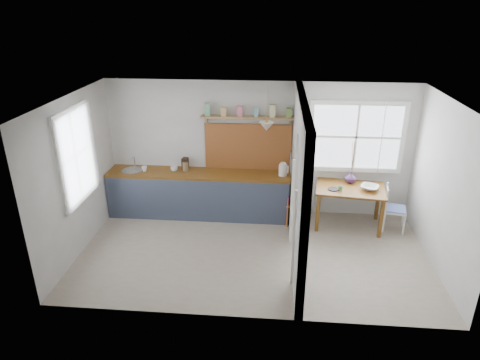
# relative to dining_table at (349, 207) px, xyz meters

# --- Properties ---
(floor) EXTENTS (5.80, 3.20, 0.01)m
(floor) POSITION_rel_dining_table_xyz_m (-1.72, -1.12, -0.38)
(floor) COLOR gray
(floor) RESTS_ON ground
(ceiling) EXTENTS (5.80, 3.20, 0.01)m
(ceiling) POSITION_rel_dining_table_xyz_m (-1.72, -1.12, 2.22)
(ceiling) COLOR silver
(ceiling) RESTS_ON walls
(walls) EXTENTS (5.81, 3.21, 2.60)m
(walls) POSITION_rel_dining_table_xyz_m (-1.72, -1.12, 0.92)
(walls) COLOR silver
(walls) RESTS_ON floor
(partition) EXTENTS (0.12, 3.20, 2.60)m
(partition) POSITION_rel_dining_table_xyz_m (-1.02, -1.06, 1.07)
(partition) COLOR silver
(partition) RESTS_ON floor
(kitchen_window) EXTENTS (0.10, 1.16, 1.50)m
(kitchen_window) POSITION_rel_dining_table_xyz_m (-4.59, -1.12, 1.27)
(kitchen_window) COLOR white
(kitchen_window) RESTS_ON walls
(nook_window) EXTENTS (1.76, 0.10, 1.30)m
(nook_window) POSITION_rel_dining_table_xyz_m (0.08, 0.44, 1.22)
(nook_window) COLOR white
(nook_window) RESTS_ON walls
(counter) EXTENTS (3.50, 0.60, 0.90)m
(counter) POSITION_rel_dining_table_xyz_m (-2.85, 0.21, 0.07)
(counter) COLOR brown
(counter) RESTS_ON floor
(sink) EXTENTS (0.40, 0.40, 0.02)m
(sink) POSITION_rel_dining_table_xyz_m (-4.15, 0.18, 0.51)
(sink) COLOR #B6B8BC
(sink) RESTS_ON counter
(backsplash) EXTENTS (1.65, 0.03, 0.90)m
(backsplash) POSITION_rel_dining_table_xyz_m (-1.92, 0.45, 0.97)
(backsplash) COLOR brown
(backsplash) RESTS_ON walls
(shelf) EXTENTS (1.75, 0.20, 0.21)m
(shelf) POSITION_rel_dining_table_xyz_m (-1.92, 0.37, 1.61)
(shelf) COLOR olive
(shelf) RESTS_ON walls
(pendant_lamp) EXTENTS (0.26, 0.26, 0.16)m
(pendant_lamp) POSITION_rel_dining_table_xyz_m (-1.57, 0.03, 1.50)
(pendant_lamp) COLOR silver
(pendant_lamp) RESTS_ON ceiling
(utensil_rail) EXTENTS (0.02, 0.50, 0.02)m
(utensil_rail) POSITION_rel_dining_table_xyz_m (-1.11, -0.22, 1.07)
(utensil_rail) COLOR #B6B8BC
(utensil_rail) RESTS_ON partition
(dining_table) EXTENTS (1.32, 0.96, 0.77)m
(dining_table) POSITION_rel_dining_table_xyz_m (0.00, 0.00, 0.00)
(dining_table) COLOR brown
(dining_table) RESTS_ON floor
(chair_left) EXTENTS (0.49, 0.49, 0.83)m
(chair_left) POSITION_rel_dining_table_xyz_m (-0.93, -0.01, 0.03)
(chair_left) COLOR silver
(chair_left) RESTS_ON floor
(chair_right) EXTENTS (0.46, 0.46, 0.85)m
(chair_right) POSITION_rel_dining_table_xyz_m (0.82, -0.09, 0.04)
(chair_right) COLOR silver
(chair_right) RESTS_ON floor
(kettle) EXTENTS (0.22, 0.18, 0.25)m
(kettle) POSITION_rel_dining_table_xyz_m (-1.25, 0.18, 0.64)
(kettle) COLOR white
(kettle) RESTS_ON counter
(mug_a) EXTENTS (0.11, 0.11, 0.10)m
(mug_a) POSITION_rel_dining_table_xyz_m (-3.89, 0.16, 0.56)
(mug_a) COLOR white
(mug_a) RESTS_ON counter
(mug_b) EXTENTS (0.18, 0.18, 0.11)m
(mug_b) POSITION_rel_dining_table_xyz_m (-3.32, 0.22, 0.57)
(mug_b) COLOR white
(mug_b) RESTS_ON counter
(knife_block) EXTENTS (0.12, 0.16, 0.23)m
(knife_block) POSITION_rel_dining_table_xyz_m (-3.13, 0.33, 0.63)
(knife_block) COLOR black
(knife_block) RESTS_ON counter
(jar) EXTENTS (0.14, 0.14, 0.17)m
(jar) POSITION_rel_dining_table_xyz_m (-3.11, 0.25, 0.60)
(jar) COLOR olive
(jar) RESTS_ON counter
(towel_magenta) EXTENTS (0.02, 0.03, 0.61)m
(towel_magenta) POSITION_rel_dining_table_xyz_m (-1.14, -0.15, -0.11)
(towel_magenta) COLOR #D13A77
(towel_magenta) RESTS_ON counter
(towel_orange) EXTENTS (0.02, 0.03, 0.49)m
(towel_orange) POSITION_rel_dining_table_xyz_m (-1.14, -0.19, -0.13)
(towel_orange) COLOR orange
(towel_orange) RESTS_ON counter
(bowl) EXTENTS (0.41, 0.41, 0.08)m
(bowl) POSITION_rel_dining_table_xyz_m (0.33, -0.05, 0.42)
(bowl) COLOR silver
(bowl) RESTS_ON dining_table
(table_cup) EXTENTS (0.11, 0.11, 0.08)m
(table_cup) POSITION_rel_dining_table_xyz_m (-0.20, -0.14, 0.42)
(table_cup) COLOR #549A5F
(table_cup) RESTS_ON dining_table
(plate) EXTENTS (0.25, 0.25, 0.02)m
(plate) POSITION_rel_dining_table_xyz_m (-0.33, -0.10, 0.39)
(plate) COLOR black
(plate) RESTS_ON dining_table
(vase) EXTENTS (0.25, 0.25, 0.21)m
(vase) POSITION_rel_dining_table_xyz_m (0.03, 0.25, 0.49)
(vase) COLOR #48295B
(vase) RESTS_ON dining_table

